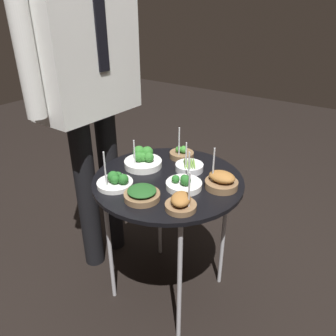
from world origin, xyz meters
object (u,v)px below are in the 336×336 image
Objects in this scene: bowl_asparagus_front_left at (189,167)px; waiter_figure at (85,61)px; bowl_broccoli_center at (143,160)px; bowl_spinach_back_left at (142,194)px; bowl_broccoli_mid_left at (116,181)px; bowl_roast_front_right at (222,181)px; bowl_broccoli_back_right at (184,184)px; serving_cart at (168,187)px; bowl_broccoli_mid_right at (182,154)px; bowl_roast_far_rim at (181,203)px.

bowl_asparagus_front_left is 0.09× the size of waiter_figure.
bowl_broccoli_center reaches higher than bowl_spinach_back_left.
bowl_broccoli_mid_left is (-0.30, 0.17, 0.01)m from bowl_asparagus_front_left.
bowl_broccoli_center is 0.39m from bowl_roast_front_right.
serving_cart is at bearing 72.61° from bowl_broccoli_back_right.
bowl_broccoli_center is 0.52m from waiter_figure.
bowl_roast_front_right is at bearing -85.94° from waiter_figure.
bowl_broccoli_center is (0.03, 0.16, 0.08)m from serving_cart.
bowl_spinach_back_left is (-0.01, -0.15, -0.00)m from bowl_broccoli_mid_left.
bowl_broccoli_mid_right reaches higher than bowl_spinach_back_left.
bowl_broccoli_mid_left is at bearing 85.12° from bowl_spinach_back_left.
bowl_asparagus_front_left is 0.22m from bowl_broccoli_center.
bowl_roast_front_right is at bearing -39.43° from bowl_spinach_back_left.
bowl_spinach_back_left is (-0.23, -0.18, -0.01)m from bowl_broccoli_center.
bowl_roast_far_rim reaches higher than serving_cart.
bowl_broccoli_center is at bearing 113.52° from bowl_asparagus_front_left.
bowl_broccoli_mid_left is (-0.18, 0.14, 0.07)m from serving_cart.
bowl_roast_far_rim reaches higher than bowl_broccoli_back_right.
bowl_asparagus_front_left is at bearing -132.51° from bowl_broccoli_mid_right.
bowl_spinach_back_left is (-0.16, 0.09, 0.00)m from bowl_broccoli_back_right.
bowl_roast_front_right reaches higher than bowl_broccoli_mid_right.
bowl_roast_front_right is at bearing -117.07° from bowl_broccoli_mid_right.
serving_cart is at bearing -91.51° from waiter_figure.
bowl_roast_far_rim is 0.24m from bowl_roast_front_right.
bowl_asparagus_front_left is 0.32m from bowl_spinach_back_left.
bowl_broccoli_center is at bearing 79.60° from serving_cart.
bowl_broccoli_mid_left is 1.02× the size of bowl_broccoli_mid_right.
bowl_broccoli_mid_left is 0.15m from bowl_spinach_back_left.
waiter_figure reaches higher than bowl_spinach_back_left.
bowl_roast_front_right is (0.03, -0.39, -0.00)m from bowl_broccoli_center.
bowl_asparagus_front_left is 0.89× the size of bowl_broccoli_mid_left.
waiter_figure is (0.21, 0.49, 0.43)m from bowl_spinach_back_left.
bowl_spinach_back_left is (-0.03, 0.16, -0.01)m from bowl_roast_far_rim.
bowl_broccoli_back_right is 0.86× the size of bowl_broccoli_center.
serving_cart is 0.69m from waiter_figure.
bowl_broccoli_mid_right reaches higher than serving_cart.
bowl_broccoli_mid_left is at bearing 122.22° from bowl_broccoli_back_right.
bowl_roast_front_right is at bearing -53.02° from bowl_broccoli_back_right.
bowl_asparagus_front_left is at bearing 23.85° from bowl_broccoli_back_right.
bowl_broccoli_back_right is at bearing 28.99° from bowl_roast_far_rim.
waiter_figure is (-0.05, 0.70, 0.42)m from bowl_roast_front_right.
bowl_spinach_back_left is (-0.20, -0.01, 0.07)m from serving_cart.
bowl_broccoli_mid_right is at bearing 32.83° from bowl_roast_far_rim.
serving_cart is 0.26m from bowl_roast_far_rim.
bowl_broccoli_mid_left is 0.58m from waiter_figure.
bowl_asparagus_front_left reaches higher than bowl_spinach_back_left.
bowl_asparagus_front_left is 1.05× the size of bowl_spinach_back_left.
bowl_broccoli_center is (0.21, 0.03, 0.01)m from bowl_broccoli_mid_left.
bowl_broccoli_mid_right reaches higher than bowl_asparagus_front_left.
bowl_broccoli_back_right is at bearing -94.43° from waiter_figure.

